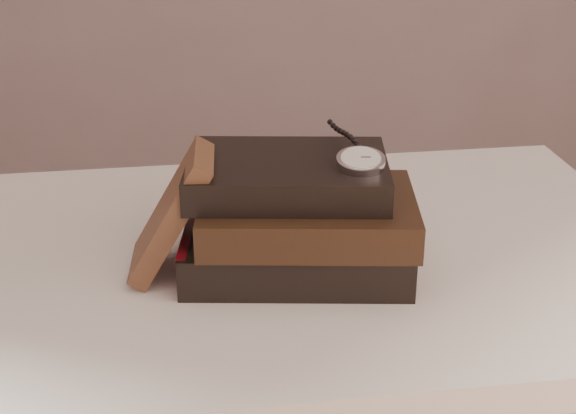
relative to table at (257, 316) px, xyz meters
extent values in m
cube|color=white|center=(0.00, 0.00, 0.07)|extent=(1.00, 0.60, 0.04)
cube|color=white|center=(0.00, 0.00, 0.01)|extent=(0.88, 0.49, 0.08)
cylinder|color=white|center=(0.45, 0.25, -0.30)|extent=(0.05, 0.05, 0.71)
cube|color=black|center=(0.04, -0.04, 0.12)|extent=(0.28, 0.21, 0.05)
cube|color=beige|center=(0.05, -0.04, 0.12)|extent=(0.27, 0.20, 0.04)
cube|color=gold|center=(-0.08, 0.00, 0.12)|extent=(0.01, 0.01, 0.05)
cube|color=maroon|center=(-0.08, -0.02, 0.12)|extent=(0.04, 0.16, 0.05)
cube|color=black|center=(0.05, -0.05, 0.16)|extent=(0.26, 0.20, 0.04)
cube|color=beige|center=(0.06, -0.05, 0.16)|extent=(0.25, 0.19, 0.03)
cube|color=gold|center=(-0.06, -0.01, 0.16)|extent=(0.01, 0.01, 0.04)
cube|color=black|center=(0.03, -0.03, 0.20)|extent=(0.25, 0.19, 0.04)
cube|color=beige|center=(0.04, -0.03, 0.20)|extent=(0.24, 0.17, 0.03)
cube|color=gold|center=(-0.07, 0.01, 0.20)|extent=(0.01, 0.01, 0.04)
cube|color=#43271A|center=(-0.10, -0.04, 0.17)|extent=(0.11, 0.10, 0.15)
cylinder|color=silver|center=(0.11, -0.07, 0.23)|extent=(0.06, 0.06, 0.02)
cylinder|color=white|center=(0.11, -0.07, 0.23)|extent=(0.05, 0.05, 0.01)
torus|color=silver|center=(0.11, -0.07, 0.23)|extent=(0.06, 0.06, 0.01)
cylinder|color=silver|center=(0.11, -0.04, 0.23)|extent=(0.01, 0.01, 0.01)
cube|color=black|center=(0.11, -0.06, 0.23)|extent=(0.00, 0.01, 0.00)
cube|color=black|center=(0.11, -0.07, 0.23)|extent=(0.01, 0.00, 0.00)
sphere|color=black|center=(0.11, -0.03, 0.23)|extent=(0.01, 0.01, 0.01)
sphere|color=black|center=(0.11, -0.02, 0.23)|extent=(0.01, 0.01, 0.01)
sphere|color=black|center=(0.11, -0.01, 0.24)|extent=(0.01, 0.01, 0.01)
sphere|color=black|center=(0.11, 0.00, 0.23)|extent=(0.01, 0.01, 0.01)
sphere|color=black|center=(0.11, 0.01, 0.23)|extent=(0.01, 0.01, 0.01)
sphere|color=black|center=(0.10, 0.02, 0.23)|extent=(0.01, 0.01, 0.01)
sphere|color=black|center=(0.10, 0.03, 0.23)|extent=(0.01, 0.01, 0.01)
sphere|color=black|center=(0.10, 0.04, 0.23)|extent=(0.01, 0.01, 0.01)
sphere|color=black|center=(0.10, 0.05, 0.23)|extent=(0.01, 0.01, 0.01)
torus|color=silver|center=(-0.06, 0.06, 0.17)|extent=(0.05, 0.02, 0.05)
torus|color=silver|center=(-0.01, 0.05, 0.17)|extent=(0.05, 0.02, 0.05)
cylinder|color=silver|center=(-0.03, 0.05, 0.17)|extent=(0.02, 0.01, 0.00)
cylinder|color=silver|center=(-0.08, 0.12, 0.16)|extent=(0.02, 0.11, 0.03)
cylinder|color=silver|center=(0.03, 0.10, 0.16)|extent=(0.02, 0.11, 0.03)
camera|label=1|loc=(-0.09, -0.90, 0.56)|focal=52.76mm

